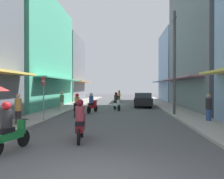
% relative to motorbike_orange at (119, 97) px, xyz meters
% --- Properties ---
extents(ground_plane, '(87.57, 87.57, 0.00)m').
position_rel_motorbike_orange_xyz_m(ground_plane, '(0.16, -10.40, -0.70)').
color(ground_plane, '#4C4C4F').
extents(sidewalk_left, '(2.15, 47.80, 0.12)m').
position_rel_motorbike_orange_xyz_m(sidewalk_left, '(-4.80, -10.40, -0.64)').
color(sidewalk_left, '#9E9991').
rests_on(sidewalk_left, ground).
extents(sidewalk_right, '(2.15, 47.80, 0.12)m').
position_rel_motorbike_orange_xyz_m(sidewalk_right, '(5.12, -10.40, -0.64)').
color(sidewalk_right, '#9E9991').
rests_on(sidewalk_right, ground).
extents(building_left_mid, '(7.05, 12.99, 10.55)m').
position_rel_motorbike_orange_xyz_m(building_left_mid, '(-8.87, -8.72, 4.57)').
color(building_left_mid, '#4CB28C').
rests_on(building_left_mid, ground).
extents(building_left_far, '(7.05, 8.95, 9.35)m').
position_rel_motorbike_orange_xyz_m(building_left_far, '(-8.87, 2.69, 3.97)').
color(building_left_far, slate).
rests_on(building_left_far, ground).
extents(building_right_mid, '(7.05, 13.55, 17.25)m').
position_rel_motorbike_orange_xyz_m(building_right_mid, '(9.19, -9.22, 7.92)').
color(building_right_mid, slate).
rests_on(building_right_mid, ground).
extents(building_right_far, '(7.05, 8.53, 9.88)m').
position_rel_motorbike_orange_xyz_m(building_right_far, '(9.19, 2.68, 4.23)').
color(building_right_far, '#8CA5CC').
rests_on(building_right_far, ground).
extents(motorbike_orange, '(0.55, 1.81, 1.58)m').
position_rel_motorbike_orange_xyz_m(motorbike_orange, '(0.00, 0.00, 0.00)').
color(motorbike_orange, black).
rests_on(motorbike_orange, ground).
extents(motorbike_maroon, '(0.55, 1.81, 1.58)m').
position_rel_motorbike_orange_xyz_m(motorbike_maroon, '(-0.80, -22.50, 0.00)').
color(motorbike_maroon, black).
rests_on(motorbike_maroon, ground).
extents(motorbike_green, '(0.63, 1.79, 1.58)m').
position_rel_motorbike_orange_xyz_m(motorbike_green, '(-2.71, -24.04, 0.00)').
color(motorbike_green, black).
rests_on(motorbike_green, ground).
extents(motorbike_white, '(0.75, 1.74, 1.58)m').
position_rel_motorbike_orange_xyz_m(motorbike_white, '(0.11, -11.25, 0.00)').
color(motorbike_white, black).
rests_on(motorbike_white, ground).
extents(motorbike_red, '(0.72, 1.75, 1.58)m').
position_rel_motorbike_orange_xyz_m(motorbike_red, '(-1.74, -13.06, 0.00)').
color(motorbike_red, black).
rests_on(motorbike_red, ground).
extents(motorbike_black, '(0.55, 1.81, 1.58)m').
position_rel_motorbike_orange_xyz_m(motorbike_black, '(-2.44, -15.50, 0.00)').
color(motorbike_black, black).
rests_on(motorbike_black, ground).
extents(parked_car, '(1.98, 4.19, 1.45)m').
position_rel_motorbike_orange_xyz_m(parked_car, '(2.63, -7.63, 0.04)').
color(parked_car, black).
rests_on(parked_car, ground).
extents(pedestrian_far, '(0.34, 0.34, 1.64)m').
position_rel_motorbike_orange_xyz_m(pedestrian_far, '(5.58, -17.71, 0.11)').
color(pedestrian_far, '#334C8C').
rests_on(pedestrian_far, ground).
extents(pedestrian_midway, '(0.44, 0.44, 1.68)m').
position_rel_motorbike_orange_xyz_m(pedestrian_midway, '(-4.57, -11.59, 0.24)').
color(pedestrian_midway, beige).
rests_on(pedestrian_midway, ground).
extents(pedestrian_crossing, '(0.34, 0.34, 1.67)m').
position_rel_motorbike_orange_xyz_m(pedestrian_crossing, '(-4.71, -19.33, 0.13)').
color(pedestrian_crossing, '#262628').
rests_on(pedestrian_crossing, ground).
extents(utility_pole, '(0.20, 1.20, 7.35)m').
position_rel_motorbike_orange_xyz_m(utility_pole, '(4.30, -14.60, 3.05)').
color(utility_pole, '#4C4C4F').
rests_on(utility_pole, ground).
extents(street_sign_no_entry, '(0.07, 0.60, 2.65)m').
position_rel_motorbike_orange_xyz_m(street_sign_no_entry, '(-3.88, -17.90, 1.01)').
color(street_sign_no_entry, gray).
rests_on(street_sign_no_entry, ground).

